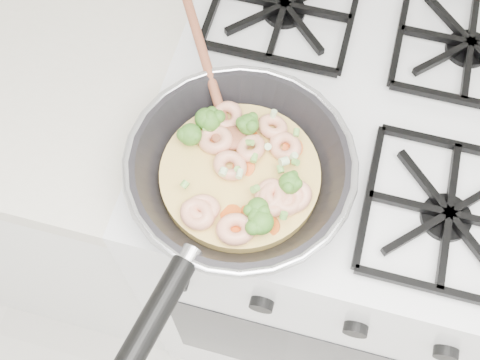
# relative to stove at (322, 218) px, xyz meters

# --- Properties ---
(stove) EXTENTS (0.60, 0.60, 0.92)m
(stove) POSITION_rel_stove_xyz_m (0.00, 0.00, 0.00)
(stove) COLOR white
(stove) RESTS_ON ground
(skillet) EXTENTS (0.33, 0.58, 0.10)m
(skillet) POSITION_rel_stove_xyz_m (-0.14, -0.18, 0.50)
(skillet) COLOR black
(skillet) RESTS_ON stove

